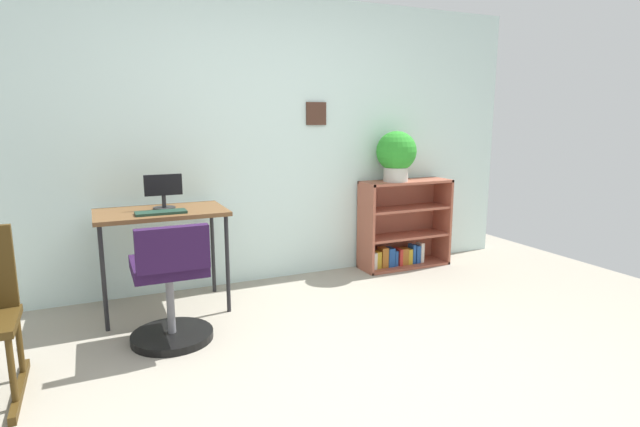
{
  "coord_description": "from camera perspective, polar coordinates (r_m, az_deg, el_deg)",
  "views": [
    {
      "loc": [
        -1.28,
        -2.03,
        1.42
      ],
      "look_at": [
        0.27,
        1.37,
        0.7
      ],
      "focal_mm": 28.29,
      "sensor_mm": 36.0,
      "label": 1
    }
  ],
  "objects": [
    {
      "name": "desk",
      "position": [
        3.84,
        -17.51,
        -0.68
      ],
      "size": [
        0.92,
        0.56,
        0.76
      ],
      "color": "brown",
      "rests_on": "ground_plane"
    },
    {
      "name": "potted_plant_on_shelf",
      "position": [
        4.7,
        8.63,
        6.67
      ],
      "size": [
        0.37,
        0.37,
        0.46
      ],
      "color": "#B7B2A8",
      "rests_on": "bookshelf_low"
    },
    {
      "name": "ground_plane",
      "position": [
        2.79,
        7.01,
        -19.86
      ],
      "size": [
        6.24,
        6.24,
        0.0
      ],
      "primitive_type": "plane",
      "color": "gray"
    },
    {
      "name": "monitor",
      "position": [
        3.87,
        -17.29,
        2.44
      ],
      "size": [
        0.27,
        0.16,
        0.26
      ],
      "color": "#262628",
      "rests_on": "desk"
    },
    {
      "name": "office_chair",
      "position": [
        3.33,
        -16.53,
        -8.26
      ],
      "size": [
        0.52,
        0.55,
        0.8
      ],
      "color": "black",
      "rests_on": "ground_plane"
    },
    {
      "name": "wall_back",
      "position": [
        4.38,
        -7.57,
        8.01
      ],
      "size": [
        5.2,
        0.12,
        2.42
      ],
      "color": "silver",
      "rests_on": "ground_plane"
    },
    {
      "name": "bookshelf_low",
      "position": [
        4.92,
        9.17,
        -1.6
      ],
      "size": [
        0.88,
        0.3,
        0.84
      ],
      "color": "#9D523D",
      "rests_on": "ground_plane"
    },
    {
      "name": "keyboard",
      "position": [
        3.7,
        -17.55,
        0.12
      ],
      "size": [
        0.34,
        0.14,
        0.02
      ],
      "primitive_type": "cube",
      "color": "#1B3629",
      "rests_on": "desk"
    }
  ]
}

